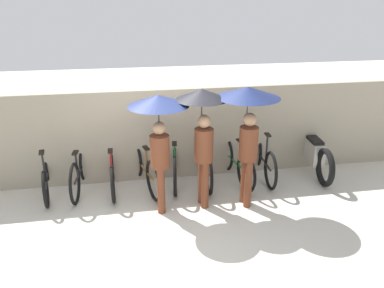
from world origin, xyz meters
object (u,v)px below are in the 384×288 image
object	(u,v)px
parked_bicycle_7	(263,159)
pedestrian_center	(203,120)
pedestrian_leading	(159,122)
parked_bicycle_1	(80,171)
parked_bicycle_6	(235,161)
motorcycle	(313,153)
parked_bicycle_0	(46,176)
pedestrian_trailing	(248,113)
parked_bicycle_3	(144,168)
parked_bicycle_4	(175,165)
parked_bicycle_2	(112,172)
parked_bicycle_5	(205,164)

from	to	relation	value
parked_bicycle_7	pedestrian_center	world-z (taller)	pedestrian_center
pedestrian_leading	parked_bicycle_1	bearing A→B (deg)	153.82
parked_bicycle_6	motorcycle	xyz separation A→B (m)	(1.71, 0.08, 0.02)
parked_bicycle_0	pedestrian_trailing	xyz separation A→B (m)	(3.53, -0.95, 1.32)
pedestrian_trailing	parked_bicycle_0	bearing A→B (deg)	161.14
parked_bicycle_7	pedestrian_trailing	distance (m)	1.73
parked_bicycle_1	pedestrian_trailing	size ratio (longest dim) A/B	0.82
parked_bicycle_7	parked_bicycle_1	bearing A→B (deg)	94.14
parked_bicycle_3	parked_bicycle_4	distance (m)	0.61
parked_bicycle_0	parked_bicycle_6	size ratio (longest dim) A/B	0.94
parked_bicycle_7	motorcycle	size ratio (longest dim) A/B	0.90
parked_bicycle_2	parked_bicycle_3	world-z (taller)	parked_bicycle_2
pedestrian_leading	parked_bicycle_5	bearing A→B (deg)	46.96
parked_bicycle_1	parked_bicycle_3	world-z (taller)	same
parked_bicycle_2	parked_bicycle_7	bearing A→B (deg)	-91.15
parked_bicycle_3	parked_bicycle_5	world-z (taller)	parked_bicycle_5
parked_bicycle_5	motorcycle	world-z (taller)	parked_bicycle_5
pedestrian_leading	pedestrian_center	distance (m)	0.73
parked_bicycle_5	pedestrian_leading	world-z (taller)	pedestrian_leading
parked_bicycle_0	pedestrian_center	distance (m)	3.15
pedestrian_center	pedestrian_leading	bearing A→B (deg)	176.32
parked_bicycle_3	pedestrian_leading	world-z (taller)	pedestrian_leading
parked_bicycle_6	parked_bicycle_1	bearing A→B (deg)	80.93
parked_bicycle_4	pedestrian_center	distance (m)	1.50
parked_bicycle_0	pedestrian_center	bearing A→B (deg)	-115.42
pedestrian_center	pedestrian_trailing	bearing A→B (deg)	-13.22
parked_bicycle_3	parked_bicycle_1	bearing A→B (deg)	72.41
parked_bicycle_0	parked_bicycle_1	world-z (taller)	parked_bicycle_0
parked_bicycle_6	parked_bicycle_3	bearing A→B (deg)	82.28
parked_bicycle_2	pedestrian_center	bearing A→B (deg)	-118.74
parked_bicycle_7	motorcycle	world-z (taller)	parked_bicycle_7
parked_bicycle_4	parked_bicycle_2	bearing A→B (deg)	100.24
parked_bicycle_3	parked_bicycle_4	xyz separation A→B (m)	(0.60, 0.06, -0.00)
pedestrian_leading	pedestrian_trailing	size ratio (longest dim) A/B	0.96
parked_bicycle_4	pedestrian_center	xyz separation A→B (m)	(0.37, -0.86, 1.18)
parked_bicycle_3	parked_bicycle_6	bearing A→B (deg)	-104.22
parked_bicycle_4	pedestrian_trailing	xyz separation A→B (m)	(1.12, -0.95, 1.28)
parked_bicycle_6	pedestrian_trailing	xyz separation A→B (m)	(-0.09, -0.88, 1.27)
parked_bicycle_1	parked_bicycle_6	size ratio (longest dim) A/B	0.96
pedestrian_trailing	parked_bicycle_3	bearing A→B (deg)	148.97
parked_bicycle_7	pedestrian_leading	world-z (taller)	pedestrian_leading
pedestrian_leading	motorcycle	bearing A→B (deg)	21.02
parked_bicycle_3	parked_bicycle_6	xyz separation A→B (m)	(1.81, -0.00, 0.01)
parked_bicycle_0	motorcycle	distance (m)	5.33
parked_bicycle_6	parked_bicycle_7	world-z (taller)	parked_bicycle_6
parked_bicycle_2	parked_bicycle_4	size ratio (longest dim) A/B	0.94
parked_bicycle_0	parked_bicycle_1	size ratio (longest dim) A/B	0.98
parked_bicycle_1	parked_bicycle_3	distance (m)	1.21
parked_bicycle_4	parked_bicycle_7	xyz separation A→B (m)	(1.81, -0.02, 0.00)
parked_bicycle_2	pedestrian_trailing	xyz separation A→B (m)	(2.32, -0.89, 1.32)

